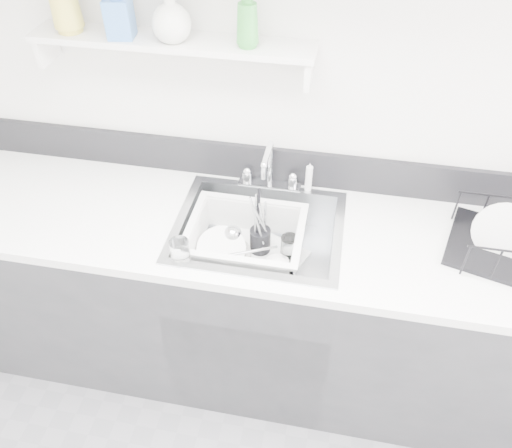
# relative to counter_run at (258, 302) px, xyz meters

# --- Properties ---
(room_shell) EXTENTS (3.50, 3.00, 2.60)m
(room_shell) POSITION_rel_counter_run_xyz_m (0.00, -0.80, 1.22)
(room_shell) COLOR silver
(room_shell) RESTS_ON ground
(counter_run) EXTENTS (3.20, 0.62, 0.92)m
(counter_run) POSITION_rel_counter_run_xyz_m (0.00, 0.00, 0.00)
(counter_run) COLOR #2A2A2E
(counter_run) RESTS_ON ground
(backsplash) EXTENTS (3.20, 0.02, 0.16)m
(backsplash) POSITION_rel_counter_run_xyz_m (0.00, 0.30, 0.54)
(backsplash) COLOR black
(backsplash) RESTS_ON counter_run
(sink) EXTENTS (0.64, 0.52, 0.20)m
(sink) POSITION_rel_counter_run_xyz_m (0.00, 0.00, 0.37)
(sink) COLOR silver
(sink) RESTS_ON counter_run
(faucet) EXTENTS (0.26, 0.18, 0.23)m
(faucet) POSITION_rel_counter_run_xyz_m (0.00, 0.25, 0.52)
(faucet) COLOR silver
(faucet) RESTS_ON counter_run
(side_sprayer) EXTENTS (0.03, 0.03, 0.14)m
(side_sprayer) POSITION_rel_counter_run_xyz_m (0.16, 0.25, 0.53)
(side_sprayer) COLOR silver
(side_sprayer) RESTS_ON counter_run
(wall_shelf) EXTENTS (1.00, 0.16, 0.12)m
(wall_shelf) POSITION_rel_counter_run_xyz_m (-0.35, 0.23, 1.05)
(wall_shelf) COLOR silver
(wall_shelf) RESTS_ON room_shell
(wash_tub) EXTENTS (0.56, 0.51, 0.17)m
(wash_tub) POSITION_rel_counter_run_xyz_m (-0.05, -0.01, 0.38)
(wash_tub) COLOR silver
(wash_tub) RESTS_ON sink
(plate_stack) EXTENTS (0.24, 0.23, 0.09)m
(plate_stack) POSITION_rel_counter_run_xyz_m (-0.13, -0.04, 0.33)
(plate_stack) COLOR white
(plate_stack) RESTS_ON wash_tub
(utensil_cup) EXTENTS (0.08, 0.08, 0.28)m
(utensil_cup) POSITION_rel_counter_run_xyz_m (0.00, 0.03, 0.37)
(utensil_cup) COLOR black
(utensil_cup) RESTS_ON wash_tub
(ladle) EXTENTS (0.26, 0.30, 0.08)m
(ladle) POSITION_rel_counter_run_xyz_m (-0.07, -0.03, 0.35)
(ladle) COLOR silver
(ladle) RESTS_ON wash_tub
(tumbler_in_tub) EXTENTS (0.07, 0.07, 0.10)m
(tumbler_in_tub) POSITION_rel_counter_run_xyz_m (0.12, 0.01, 0.36)
(tumbler_in_tub) COLOR white
(tumbler_in_tub) RESTS_ON wash_tub
(tumbler_counter) EXTENTS (0.08, 0.08, 0.10)m
(tumbler_counter) POSITION_rel_counter_run_xyz_m (-0.24, -0.23, 0.51)
(tumbler_counter) COLOR white
(tumbler_counter) RESTS_ON counter_run
(bowl_small) EXTENTS (0.11, 0.11, 0.03)m
(bowl_small) POSITION_rel_counter_run_xyz_m (0.08, -0.05, 0.32)
(bowl_small) COLOR white
(bowl_small) RESTS_ON wash_tub
(soap_bottle_b) EXTENTS (0.10, 0.10, 0.19)m
(soap_bottle_b) POSITION_rel_counter_run_xyz_m (-0.51, 0.21, 1.17)
(soap_bottle_b) COLOR #4279C3
(soap_bottle_b) RESTS_ON wall_shelf
(soap_bottle_c) EXTENTS (0.18, 0.18, 0.17)m
(soap_bottle_c) POSITION_rel_counter_run_xyz_m (-0.33, 0.21, 1.16)
(soap_bottle_c) COLOR silver
(soap_bottle_c) RESTS_ON wall_shelf
(soap_bottle_d) EXTENTS (0.09, 0.09, 0.19)m
(soap_bottle_d) POSITION_rel_counter_run_xyz_m (-0.08, 0.21, 1.17)
(soap_bottle_d) COLOR green
(soap_bottle_d) RESTS_ON wall_shelf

